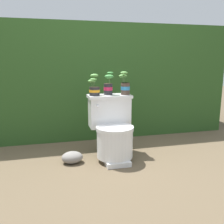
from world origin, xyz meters
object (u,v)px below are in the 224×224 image
object	(u,v)px
garden_stone	(72,157)
potted_plant_midleft	(108,86)
toilet	(113,129)
potted_plant_left	(94,88)
potted_plant_middle	(125,86)

from	to	relation	value
garden_stone	potted_plant_midleft	bearing A→B (deg)	25.00
toilet	garden_stone	world-z (taller)	toilet
toilet	potted_plant_left	world-z (taller)	potted_plant_left
garden_stone	potted_plant_middle	bearing A→B (deg)	14.92
potted_plant_left	potted_plant_midleft	distance (m)	0.15
potted_plant_middle	garden_stone	xyz separation A→B (m)	(-0.57, -0.15, -0.66)
potted_plant_middle	toilet	bearing A→B (deg)	-144.56
potted_plant_midleft	potted_plant_middle	size ratio (longest dim) A/B	0.98
toilet	potted_plant_midleft	bearing A→B (deg)	91.96
garden_stone	potted_plant_left	bearing A→B (deg)	32.29
potted_plant_midleft	garden_stone	bearing A→B (deg)	-155.00
toilet	potted_plant_middle	bearing A→B (deg)	35.44
potted_plant_left	potted_plant_middle	world-z (taller)	potted_plant_middle
potted_plant_left	garden_stone	bearing A→B (deg)	-147.71
potted_plant_middle	garden_stone	bearing A→B (deg)	-165.08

